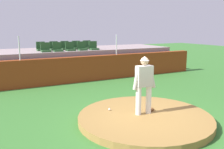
{
  "coord_description": "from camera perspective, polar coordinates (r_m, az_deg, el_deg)",
  "views": [
    {
      "loc": [
        -4.19,
        -5.81,
        2.84
      ],
      "look_at": [
        0.0,
        2.18,
        1.1
      ],
      "focal_mm": 38.66,
      "sensor_mm": 36.0,
      "label": 1
    }
  ],
  "objects": [
    {
      "name": "stadium_chair_9",
      "position": [
        15.06,
        -5.87,
        6.7
      ],
      "size": [
        0.48,
        0.44,
        0.5
      ],
      "rotation": [
        0.0,
        0.0,
        3.14
      ],
      "color": "#254A25",
      "rests_on": "bleacher_platform"
    },
    {
      "name": "ground_plane",
      "position": [
        7.7,
        7.7,
        -10.84
      ],
      "size": [
        60.0,
        60.0,
        0.0
      ],
      "primitive_type": "plane",
      "color": "#35702C"
    },
    {
      "name": "pitchers_mound",
      "position": [
        7.67,
        7.72,
        -10.14
      ],
      "size": [
        4.12,
        4.12,
        0.2
      ],
      "primitive_type": "cylinder",
      "color": "olive",
      "rests_on": "ground_plane"
    },
    {
      "name": "fielding_glove",
      "position": [
        7.99,
        8.92,
        -8.1
      ],
      "size": [
        0.35,
        0.3,
        0.11
      ],
      "primitive_type": "ellipsoid",
      "rotation": [
        0.0,
        0.0,
        5.88
      ],
      "color": "brown",
      "rests_on": "pitchers_mound"
    },
    {
      "name": "stadium_chair_2",
      "position": [
        13.75,
        -9.88,
        6.2
      ],
      "size": [
        0.48,
        0.44,
        0.5
      ],
      "rotation": [
        0.0,
        0.0,
        3.14
      ],
      "color": "#254A25",
      "rests_on": "bleacher_platform"
    },
    {
      "name": "stadium_chair_8",
      "position": [
        14.79,
        -8.38,
        6.57
      ],
      "size": [
        0.48,
        0.44,
        0.5
      ],
      "rotation": [
        0.0,
        0.0,
        3.14
      ],
      "color": "#254A25",
      "rests_on": "bleacher_platform"
    },
    {
      "name": "pitcher",
      "position": [
        7.42,
        7.6,
        -1.52
      ],
      "size": [
        0.8,
        0.31,
        1.82
      ],
      "rotation": [
        0.0,
        0.0,
        -0.1
      ],
      "color": "silver",
      "rests_on": "pitchers_mound"
    },
    {
      "name": "fence_post_right",
      "position": [
        13.77,
        1.05,
        7.09
      ],
      "size": [
        0.06,
        0.06,
        1.13
      ],
      "primitive_type": "cylinder",
      "color": "silver",
      "rests_on": "brick_barrier"
    },
    {
      "name": "stadium_chair_5",
      "position": [
        14.21,
        -16.45,
        6.07
      ],
      "size": [
        0.48,
        0.44,
        0.5
      ],
      "rotation": [
        0.0,
        0.0,
        3.14
      ],
      "color": "#254A25",
      "rests_on": "bleacher_platform"
    },
    {
      "name": "stadium_chair_6",
      "position": [
        14.38,
        -13.52,
        6.26
      ],
      "size": [
        0.48,
        0.44,
        0.5
      ],
      "rotation": [
        0.0,
        0.0,
        3.14
      ],
      "color": "#254A25",
      "rests_on": "bleacher_platform"
    },
    {
      "name": "bleacher_platform",
      "position": [
        15.02,
        -11.21,
        2.88
      ],
      "size": [
        13.43,
        3.56,
        1.6
      ],
      "primitive_type": "cube",
      "color": "gray",
      "rests_on": "ground_plane"
    },
    {
      "name": "fence_post_left",
      "position": [
        12.17,
        -21.09,
        5.86
      ],
      "size": [
        0.06,
        0.06,
        1.13
      ],
      "primitive_type": "cylinder",
      "color": "silver",
      "rests_on": "brick_barrier"
    },
    {
      "name": "stadium_chair_0",
      "position": [
        13.36,
        -15.47,
        5.83
      ],
      "size": [
        0.48,
        0.44,
        0.5
      ],
      "rotation": [
        0.0,
        0.0,
        3.14
      ],
      "color": "#254A25",
      "rests_on": "bleacher_platform"
    },
    {
      "name": "baseball",
      "position": [
        7.93,
        -0.64,
        -8.24
      ],
      "size": [
        0.07,
        0.07,
        0.07
      ],
      "primitive_type": "sphere",
      "color": "white",
      "rests_on": "pitchers_mound"
    },
    {
      "name": "stadium_chair_1",
      "position": [
        13.49,
        -12.74,
        6.01
      ],
      "size": [
        0.48,
        0.44,
        0.5
      ],
      "rotation": [
        0.0,
        0.0,
        3.14
      ],
      "color": "#254A25",
      "rests_on": "bleacher_platform"
    },
    {
      "name": "stadium_chair_3",
      "position": [
        13.95,
        -7.14,
        6.34
      ],
      "size": [
        0.48,
        0.44,
        0.5
      ],
      "rotation": [
        0.0,
        0.0,
        3.14
      ],
      "color": "#254A25",
      "rests_on": "bleacher_platform"
    },
    {
      "name": "stadium_chair_7",
      "position": [
        14.58,
        -11.02,
        6.42
      ],
      "size": [
        0.48,
        0.44,
        0.5
      ],
      "rotation": [
        0.0,
        0.0,
        3.14
      ],
      "color": "#254A25",
      "rests_on": "bleacher_platform"
    },
    {
      "name": "brick_barrier",
      "position": [
        12.94,
        -8.37,
        1.17
      ],
      "size": [
        15.33,
        0.4,
        1.36
      ],
      "primitive_type": "cube",
      "color": "maroon",
      "rests_on": "ground_plane"
    },
    {
      "name": "stadium_chair_4",
      "position": [
        14.2,
        -4.39,
        6.47
      ],
      "size": [
        0.48,
        0.44,
        0.5
      ],
      "rotation": [
        0.0,
        0.0,
        3.14
      ],
      "color": "#254A25",
      "rests_on": "bleacher_platform"
    }
  ]
}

